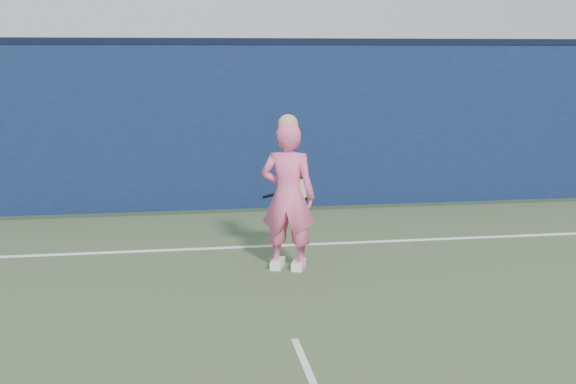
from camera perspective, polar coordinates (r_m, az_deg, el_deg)
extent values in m
cube|color=#0D1939|center=(11.23, -4.06, 5.13)|extent=(24.00, 0.40, 2.50)
cube|color=black|center=(11.18, -4.15, 11.77)|extent=(24.00, 0.42, 0.10)
imported|color=#F55F94|center=(7.93, 0.00, -0.36)|extent=(0.70, 0.57, 1.65)
sphere|color=tan|center=(7.81, 0.00, 5.36)|extent=(0.22, 0.22, 0.22)
cube|color=white|center=(8.10, 0.84, -5.78)|extent=(0.21, 0.30, 0.10)
cube|color=white|center=(8.14, -0.83, -5.69)|extent=(0.21, 0.30, 0.10)
torus|color=black|center=(8.32, 0.77, 0.19)|extent=(0.33, 0.12, 0.32)
torus|color=yellow|center=(8.32, 0.77, 0.19)|extent=(0.27, 0.09, 0.26)
cylinder|color=beige|center=(8.32, 0.77, 0.19)|extent=(0.26, 0.08, 0.26)
cylinder|color=black|center=(8.42, -0.75, -0.11)|extent=(0.28, 0.14, 0.11)
cylinder|color=black|center=(8.49, -1.59, -0.32)|extent=(0.14, 0.08, 0.07)
cube|color=white|center=(9.00, -2.60, -4.32)|extent=(11.00, 0.08, 0.01)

